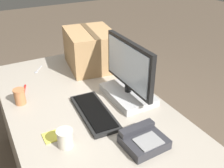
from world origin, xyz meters
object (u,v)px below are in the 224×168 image
at_px(desk_phone, 143,140).
at_px(paper_cup_right, 65,138).
at_px(monitor, 128,79).
at_px(paper_cup_left, 20,96).
at_px(cardboard_box, 91,49).
at_px(pen_marker, 24,90).
at_px(spoon, 37,71).
at_px(keyboard, 94,112).
at_px(sticky_note_pad, 52,136).

distance_m(desk_phone, paper_cup_right, 0.38).
bearing_deg(monitor, paper_cup_left, -112.52).
xyz_separation_m(monitor, cardboard_box, (-0.55, -0.01, 0.01)).
height_order(monitor, pen_marker, monitor).
relative_size(desk_phone, cardboard_box, 0.45).
relative_size(spoon, pen_marker, 0.87).
distance_m(paper_cup_right, pen_marker, 0.64).
bearing_deg(spoon, cardboard_box, 109.99).
xyz_separation_m(monitor, paper_cup_left, (-0.25, -0.61, -0.08)).
xyz_separation_m(keyboard, desk_phone, (0.35, 0.10, 0.02)).
distance_m(spoon, cardboard_box, 0.44).
bearing_deg(pen_marker, desk_phone, -136.23).
distance_m(cardboard_box, pen_marker, 0.59).
bearing_deg(spoon, desk_phone, 48.62).
height_order(paper_cup_right, pen_marker, paper_cup_right).
xyz_separation_m(desk_phone, paper_cup_right, (-0.17, -0.34, 0.02)).
height_order(monitor, keyboard, monitor).
bearing_deg(monitor, paper_cup_right, -64.80).
distance_m(keyboard, cardboard_box, 0.67).
relative_size(monitor, paper_cup_left, 4.78).
distance_m(keyboard, paper_cup_right, 0.29).
relative_size(paper_cup_left, pen_marker, 0.73).
height_order(monitor, cardboard_box, monitor).
relative_size(paper_cup_right, spoon, 0.78).
bearing_deg(paper_cup_right, monitor, 115.20).
bearing_deg(monitor, sticky_note_pad, -75.57).
relative_size(keyboard, pen_marker, 3.09).
distance_m(monitor, sticky_note_pad, 0.57).
xyz_separation_m(paper_cup_right, pen_marker, (-0.63, -0.07, -0.04)).
bearing_deg(pen_marker, paper_cup_right, -156.94).
bearing_deg(desk_phone, cardboard_box, 168.34).
distance_m(paper_cup_right, spoon, 0.90).
distance_m(paper_cup_left, pen_marker, 0.16).
xyz_separation_m(keyboard, cardboard_box, (-0.61, 0.26, 0.13)).
distance_m(keyboard, paper_cup_left, 0.47).
height_order(paper_cup_left, cardboard_box, cardboard_box).
height_order(monitor, paper_cup_right, monitor).
relative_size(monitor, desk_phone, 2.28).
relative_size(monitor, paper_cup_right, 5.08).
bearing_deg(desk_phone, paper_cup_right, -119.68).
height_order(paper_cup_left, sticky_note_pad, paper_cup_left).
xyz_separation_m(paper_cup_left, spoon, (-0.40, 0.20, -0.05)).
height_order(cardboard_box, pen_marker, cardboard_box).
bearing_deg(monitor, desk_phone, -21.47).
bearing_deg(pen_marker, spoon, -13.41).
distance_m(desk_phone, sticky_note_pad, 0.47).
height_order(keyboard, spoon, keyboard).
distance_m(keyboard, desk_phone, 0.36).
bearing_deg(cardboard_box, sticky_note_pad, -37.85).
relative_size(paper_cup_right, cardboard_box, 0.20).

